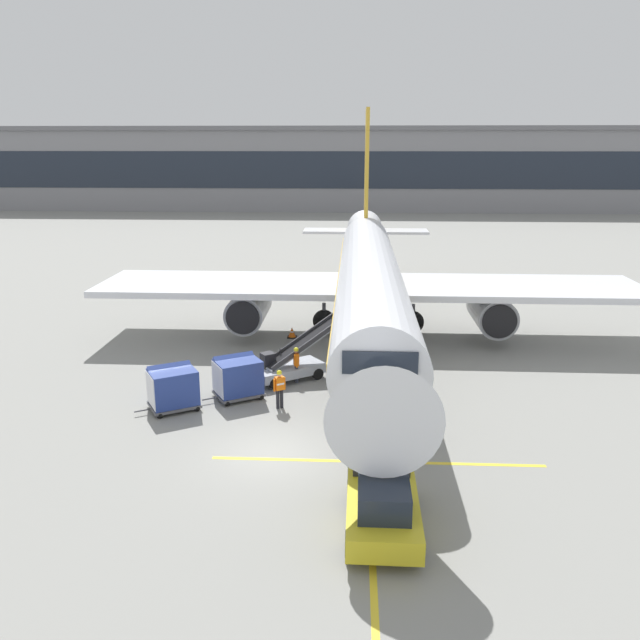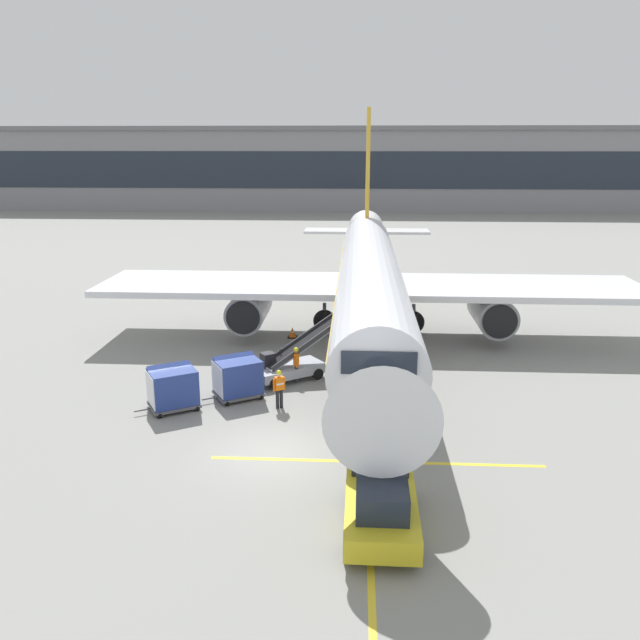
{
  "view_description": "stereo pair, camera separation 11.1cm",
  "coord_description": "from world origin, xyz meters",
  "px_view_note": "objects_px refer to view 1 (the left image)",
  "views": [
    {
      "loc": [
        2.91,
        -21.33,
        11.07
      ],
      "look_at": [
        1.38,
        8.17,
        2.88
      ],
      "focal_mm": 35.81,
      "sensor_mm": 36.0,
      "label": 1
    },
    {
      "loc": [
        3.02,
        -21.33,
        11.07
      ],
      "look_at": [
        1.38,
        8.17,
        2.88
      ],
      "focal_mm": 35.81,
      "sensor_mm": 36.0,
      "label": 2
    }
  ],
  "objects_px": {
    "parked_airplane": "(369,279)",
    "baggage_cart_second": "(173,387)",
    "baggage_cart_lead": "(238,376)",
    "ground_crew_by_carts": "(296,362)",
    "ground_crew_marshaller": "(226,371)",
    "belt_loader": "(293,361)",
    "ground_crew_by_loader": "(279,387)",
    "pushback_tug": "(383,505)",
    "safety_cone_engine_keepout": "(292,333)"
  },
  "relations": [
    {
      "from": "ground_crew_marshaller",
      "to": "belt_loader",
      "type": "bearing_deg",
      "value": 33.27
    },
    {
      "from": "parked_airplane",
      "to": "ground_crew_by_loader",
      "type": "height_order",
      "value": "parked_airplane"
    },
    {
      "from": "baggage_cart_lead",
      "to": "pushback_tug",
      "type": "height_order",
      "value": "baggage_cart_lead"
    },
    {
      "from": "ground_crew_by_loader",
      "to": "safety_cone_engine_keepout",
      "type": "relative_size",
      "value": 2.79
    },
    {
      "from": "ground_crew_by_loader",
      "to": "belt_loader",
      "type": "bearing_deg",
      "value": 86.27
    },
    {
      "from": "ground_crew_by_loader",
      "to": "ground_crew_by_carts",
      "type": "bearing_deg",
      "value": 82.02
    },
    {
      "from": "baggage_cart_lead",
      "to": "pushback_tug",
      "type": "xyz_separation_m",
      "value": [
        6.06,
        -9.96,
        -0.17
      ]
    },
    {
      "from": "safety_cone_engine_keepout",
      "to": "baggage_cart_lead",
      "type": "bearing_deg",
      "value": -99.57
    },
    {
      "from": "baggage_cart_second",
      "to": "ground_crew_by_carts",
      "type": "height_order",
      "value": "baggage_cart_second"
    },
    {
      "from": "pushback_tug",
      "to": "baggage_cart_lead",
      "type": "bearing_deg",
      "value": 121.33
    },
    {
      "from": "belt_loader",
      "to": "safety_cone_engine_keepout",
      "type": "bearing_deg",
      "value": 95.83
    },
    {
      "from": "ground_crew_marshaller",
      "to": "safety_cone_engine_keepout",
      "type": "xyz_separation_m",
      "value": [
        2.21,
        8.67,
        -0.69
      ]
    },
    {
      "from": "baggage_cart_lead",
      "to": "ground_crew_marshaller",
      "type": "height_order",
      "value": "baggage_cart_lead"
    },
    {
      "from": "parked_airplane",
      "to": "ground_crew_marshaller",
      "type": "relative_size",
      "value": 23.36
    },
    {
      "from": "parked_airplane",
      "to": "safety_cone_engine_keepout",
      "type": "xyz_separation_m",
      "value": [
        -4.5,
        -0.46,
        -3.2
      ]
    },
    {
      "from": "baggage_cart_second",
      "to": "safety_cone_engine_keepout",
      "type": "relative_size",
      "value": 4.4
    },
    {
      "from": "belt_loader",
      "to": "baggage_cart_lead",
      "type": "relative_size",
      "value": 1.82
    },
    {
      "from": "pushback_tug",
      "to": "ground_crew_marshaller",
      "type": "bearing_deg",
      "value": 122.37
    },
    {
      "from": "parked_airplane",
      "to": "baggage_cart_lead",
      "type": "relative_size",
      "value": 14.81
    },
    {
      "from": "baggage_cart_lead",
      "to": "pushback_tug",
      "type": "distance_m",
      "value": 11.66
    },
    {
      "from": "ground_crew_by_carts",
      "to": "pushback_tug",
      "type": "bearing_deg",
      "value": -73.31
    },
    {
      "from": "belt_loader",
      "to": "baggage_cart_second",
      "type": "xyz_separation_m",
      "value": [
        -4.81,
        -3.95,
        0.12
      ]
    },
    {
      "from": "ground_crew_by_loader",
      "to": "ground_crew_marshaller",
      "type": "xyz_separation_m",
      "value": [
        -2.67,
        1.75,
        0.0
      ]
    },
    {
      "from": "baggage_cart_lead",
      "to": "ground_crew_by_loader",
      "type": "height_order",
      "value": "baggage_cart_lead"
    },
    {
      "from": "baggage_cart_lead",
      "to": "baggage_cart_second",
      "type": "bearing_deg",
      "value": -150.93
    },
    {
      "from": "belt_loader",
      "to": "ground_crew_marshaller",
      "type": "bearing_deg",
      "value": -146.73
    },
    {
      "from": "safety_cone_engine_keepout",
      "to": "ground_crew_by_loader",
      "type": "bearing_deg",
      "value": -87.52
    },
    {
      "from": "pushback_tug",
      "to": "ground_crew_by_carts",
      "type": "xyz_separation_m",
      "value": [
        -3.6,
        12.01,
        0.17
      ]
    },
    {
      "from": "baggage_cart_second",
      "to": "ground_crew_by_loader",
      "type": "relative_size",
      "value": 1.58
    },
    {
      "from": "baggage_cart_lead",
      "to": "ground_crew_marshaller",
      "type": "xyz_separation_m",
      "value": [
        -0.65,
        0.63,
        -0.0
      ]
    },
    {
      "from": "pushback_tug",
      "to": "ground_crew_marshaller",
      "type": "relative_size",
      "value": 2.53
    },
    {
      "from": "ground_crew_by_loader",
      "to": "ground_crew_by_carts",
      "type": "height_order",
      "value": "same"
    },
    {
      "from": "parked_airplane",
      "to": "baggage_cart_lead",
      "type": "bearing_deg",
      "value": -121.87
    },
    {
      "from": "baggage_cart_lead",
      "to": "safety_cone_engine_keepout",
      "type": "relative_size",
      "value": 4.4
    },
    {
      "from": "baggage_cart_lead",
      "to": "pushback_tug",
      "type": "bearing_deg",
      "value": -58.67
    },
    {
      "from": "parked_airplane",
      "to": "ground_crew_by_loader",
      "type": "distance_m",
      "value": 11.88
    },
    {
      "from": "ground_crew_by_loader",
      "to": "safety_cone_engine_keepout",
      "type": "xyz_separation_m",
      "value": [
        -0.45,
        10.43,
        -0.69
      ]
    },
    {
      "from": "baggage_cart_second",
      "to": "ground_crew_marshaller",
      "type": "height_order",
      "value": "baggage_cart_second"
    },
    {
      "from": "belt_loader",
      "to": "baggage_cart_second",
      "type": "distance_m",
      "value": 6.23
    },
    {
      "from": "baggage_cart_lead",
      "to": "baggage_cart_second",
      "type": "distance_m",
      "value": 2.92
    },
    {
      "from": "baggage_cart_lead",
      "to": "parked_airplane",
      "type": "bearing_deg",
      "value": 58.13
    },
    {
      "from": "baggage_cart_lead",
      "to": "ground_crew_marshaller",
      "type": "distance_m",
      "value": 0.9
    },
    {
      "from": "baggage_cart_second",
      "to": "ground_crew_by_loader",
      "type": "height_order",
      "value": "baggage_cart_second"
    },
    {
      "from": "baggage_cart_second",
      "to": "ground_crew_by_loader",
      "type": "xyz_separation_m",
      "value": [
        4.57,
        0.29,
        -0.0
      ]
    },
    {
      "from": "parked_airplane",
      "to": "baggage_cart_second",
      "type": "distance_m",
      "value": 14.34
    },
    {
      "from": "baggage_cart_lead",
      "to": "ground_crew_by_carts",
      "type": "bearing_deg",
      "value": 39.71
    },
    {
      "from": "baggage_cart_lead",
      "to": "safety_cone_engine_keepout",
      "type": "distance_m",
      "value": 9.46
    },
    {
      "from": "baggage_cart_second",
      "to": "baggage_cart_lead",
      "type": "bearing_deg",
      "value": 29.07
    },
    {
      "from": "ground_crew_by_loader",
      "to": "safety_cone_engine_keepout",
      "type": "distance_m",
      "value": 10.46
    },
    {
      "from": "baggage_cart_lead",
      "to": "safety_cone_engine_keepout",
      "type": "height_order",
      "value": "baggage_cart_lead"
    }
  ]
}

